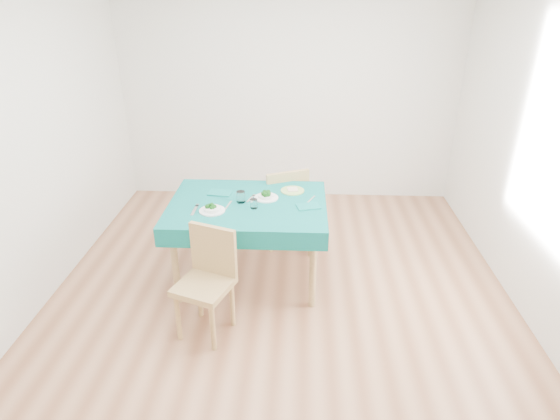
{
  "coord_description": "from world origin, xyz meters",
  "views": [
    {
      "loc": [
        0.15,
        -3.32,
        2.46
      ],
      "look_at": [
        0.0,
        0.0,
        0.85
      ],
      "focal_mm": 30.0,
      "sensor_mm": 36.0,
      "label": 1
    }
  ],
  "objects_px": {
    "chair_near": "(203,281)",
    "bowl_near": "(212,208)",
    "table": "(249,241)",
    "side_plate": "(292,191)",
    "bowl_far": "(266,195)",
    "chair_far": "(281,194)"
  },
  "relations": [
    {
      "from": "chair_near",
      "to": "table",
      "type": "bearing_deg",
      "value": 92.17
    },
    {
      "from": "side_plate",
      "to": "table",
      "type": "bearing_deg",
      "value": -144.52
    },
    {
      "from": "chair_far",
      "to": "bowl_near",
      "type": "xyz_separation_m",
      "value": [
        -0.53,
        -0.87,
        0.25
      ]
    },
    {
      "from": "chair_far",
      "to": "side_plate",
      "type": "distance_m",
      "value": 0.5
    },
    {
      "from": "bowl_far",
      "to": "side_plate",
      "type": "xyz_separation_m",
      "value": [
        0.23,
        0.17,
        -0.03
      ]
    },
    {
      "from": "table",
      "to": "bowl_near",
      "type": "height_order",
      "value": "bowl_near"
    },
    {
      "from": "chair_near",
      "to": "bowl_far",
      "type": "relative_size",
      "value": 4.48
    },
    {
      "from": "bowl_near",
      "to": "side_plate",
      "type": "height_order",
      "value": "bowl_near"
    },
    {
      "from": "chair_near",
      "to": "side_plate",
      "type": "height_order",
      "value": "chair_near"
    },
    {
      "from": "chair_near",
      "to": "bowl_near",
      "type": "bearing_deg",
      "value": 112.37
    },
    {
      "from": "table",
      "to": "chair_near",
      "type": "height_order",
      "value": "chair_near"
    },
    {
      "from": "bowl_far",
      "to": "bowl_near",
      "type": "bearing_deg",
      "value": -146.91
    },
    {
      "from": "table",
      "to": "bowl_far",
      "type": "xyz_separation_m",
      "value": [
        0.15,
        0.1,
        0.41
      ]
    },
    {
      "from": "bowl_near",
      "to": "bowl_far",
      "type": "bearing_deg",
      "value": 33.09
    },
    {
      "from": "chair_near",
      "to": "bowl_far",
      "type": "height_order",
      "value": "chair_near"
    },
    {
      "from": "chair_near",
      "to": "side_plate",
      "type": "distance_m",
      "value": 1.26
    },
    {
      "from": "bowl_near",
      "to": "bowl_far",
      "type": "distance_m",
      "value": 0.51
    },
    {
      "from": "table",
      "to": "chair_near",
      "type": "xyz_separation_m",
      "value": [
        -0.26,
        -0.78,
        0.1
      ]
    },
    {
      "from": "chair_near",
      "to": "bowl_far",
      "type": "bearing_deg",
      "value": 85.37
    },
    {
      "from": "bowl_far",
      "to": "chair_near",
      "type": "bearing_deg",
      "value": -115.01
    },
    {
      "from": "chair_far",
      "to": "side_plate",
      "type": "xyz_separation_m",
      "value": [
        0.13,
        -0.42,
        0.23
      ]
    },
    {
      "from": "table",
      "to": "bowl_far",
      "type": "bearing_deg",
      "value": 33.35
    }
  ]
}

